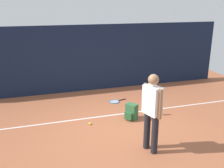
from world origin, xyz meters
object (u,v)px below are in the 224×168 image
object	(u,v)px
backpack	(131,112)
tennis_racket	(115,101)
tennis_ball_near_player	(147,122)
tennis_ball_by_fence	(90,124)
water_bottle	(162,111)
tennis_player	(152,109)

from	to	relation	value
backpack	tennis_racket	bearing A→B (deg)	147.81
tennis_ball_near_player	tennis_ball_by_fence	xyz separation A→B (m)	(-1.44, 0.38, 0.00)
tennis_racket	water_bottle	bearing A→B (deg)	109.12
backpack	tennis_ball_by_fence	size ratio (longest dim) A/B	6.67
tennis_racket	backpack	xyz separation A→B (m)	(0.02, -1.36, 0.20)
tennis_racket	water_bottle	world-z (taller)	water_bottle
tennis_player	tennis_racket	xyz separation A→B (m)	(0.15, 2.92, -0.95)
tennis_ball_by_fence	water_bottle	distance (m)	2.07
tennis_player	water_bottle	bearing A→B (deg)	127.96
backpack	tennis_ball_near_player	xyz separation A→B (m)	(0.30, -0.37, -0.18)
tennis_player	backpack	distance (m)	1.74
tennis_racket	tennis_ball_by_fence	size ratio (longest dim) A/B	9.66
tennis_racket	tennis_ball_by_fence	distance (m)	1.76
tennis_racket	water_bottle	xyz separation A→B (m)	(0.94, -1.36, 0.11)
water_bottle	tennis_player	bearing A→B (deg)	-124.98
tennis_player	tennis_ball_by_fence	world-z (taller)	tennis_player
tennis_ball_by_fence	water_bottle	world-z (taller)	water_bottle
tennis_player	tennis_ball_near_player	bearing A→B (deg)	141.33
backpack	tennis_ball_near_player	world-z (taller)	backpack
tennis_ball_near_player	tennis_player	bearing A→B (deg)	-111.62
tennis_player	tennis_ball_by_fence	size ratio (longest dim) A/B	25.76
tennis_racket	tennis_ball_near_player	xyz separation A→B (m)	(0.32, -1.73, 0.02)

